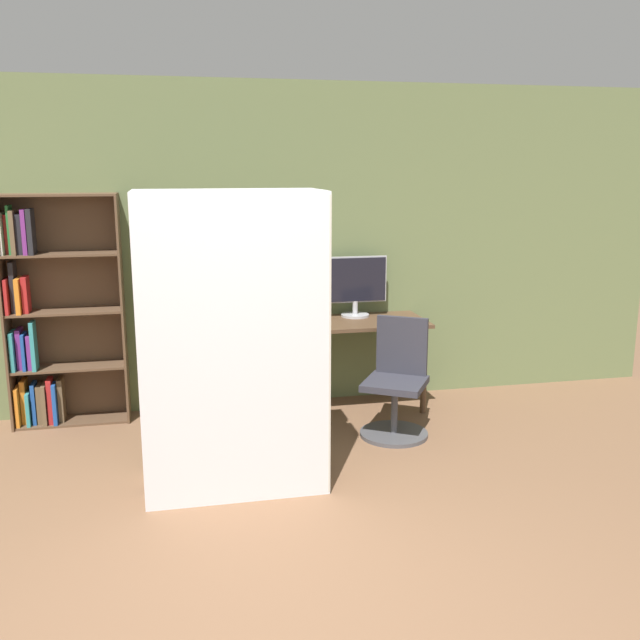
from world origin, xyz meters
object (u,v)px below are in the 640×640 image
office_chair (397,390)px  mattress_far (231,337)px  monitor (355,284)px  mattress_near (235,350)px  bookshelf (51,318)px

office_chair → mattress_far: (-1.29, -0.46, 0.59)m
monitor → office_chair: bearing=-81.8°
office_chair → mattress_far: bearing=-160.4°
mattress_near → mattress_far: size_ratio=1.00×
monitor → office_chair: monitor is taller
office_chair → bookshelf: (-2.57, 0.83, 0.51)m
mattress_far → bookshelf: bearing=135.0°
office_chair → mattress_near: bearing=-148.5°
mattress_near → mattress_far: 0.33m
office_chair → mattress_far: size_ratio=0.47×
mattress_far → monitor: bearing=47.2°
monitor → mattress_near: size_ratio=0.29×
bookshelf → mattress_far: mattress_far is taller
bookshelf → monitor: bearing=-0.4°
mattress_near → mattress_far: bearing=90.0°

